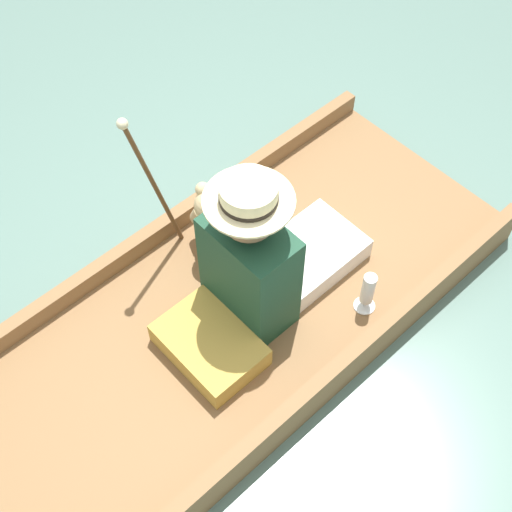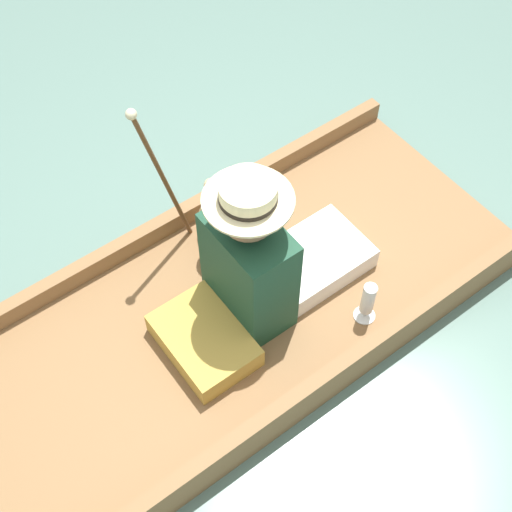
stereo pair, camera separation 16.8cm
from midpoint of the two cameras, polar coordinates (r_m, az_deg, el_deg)
name	(u,v)px [view 2 (the right image)]	position (r m, az deg, el deg)	size (l,w,h in m)	color
ground_plane	(237,318)	(3.18, -0.05, -5.07)	(16.00, 16.00, 0.00)	slate
punt_boat	(236,310)	(3.12, -0.05, -4.44)	(1.09, 2.53, 0.21)	brown
seat_cushion	(204,340)	(2.93, -2.53, -6.84)	(0.43, 0.30, 0.11)	#B7933D
seated_person	(265,258)	(2.85, 2.38, -0.20)	(0.37, 0.75, 0.80)	white
teddy_bear	(221,221)	(3.10, -1.28, 2.79)	(0.29, 0.17, 0.41)	tan
wine_glass	(368,300)	(2.99, 10.54, -3.58)	(0.09, 0.09, 0.22)	silver
walking_cane	(159,169)	(2.89, -6.15, 6.89)	(0.04, 0.21, 0.86)	brown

